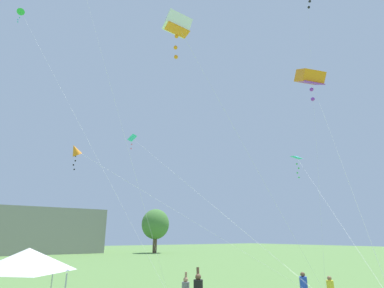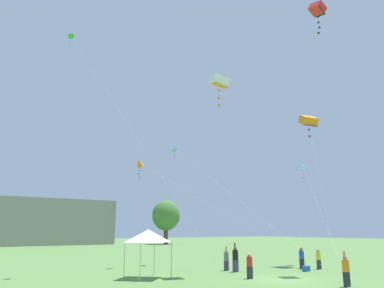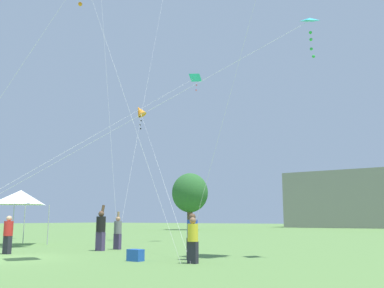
{
  "view_description": "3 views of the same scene",
  "coord_description": "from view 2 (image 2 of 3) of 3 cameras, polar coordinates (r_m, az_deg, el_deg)",
  "views": [
    {
      "loc": [
        -8.14,
        -7.01,
        3.39
      ],
      "look_at": [
        1.06,
        6.3,
        8.4
      ],
      "focal_mm": 28.0,
      "sensor_mm": 36.0,
      "label": 1
    },
    {
      "loc": [
        -18.52,
        -16.53,
        2.99
      ],
      "look_at": [
        -1.29,
        7.95,
        9.86
      ],
      "focal_mm": 35.0,
      "sensor_mm": 36.0,
      "label": 2
    },
    {
      "loc": [
        14.85,
        -9.17,
        1.42
      ],
      "look_at": [
        3.28,
        8.09,
        5.06
      ],
      "focal_mm": 40.0,
      "sensor_mm": 36.0,
      "label": 3
    }
  ],
  "objects": [
    {
      "name": "kite_white_box_6",
      "position": [
        29.42,
        4.16,
        9.47
      ],
      "size": [
        8.7,
        2.84,
        14.86
      ],
      "color": "silver",
      "rests_on": "ground"
    },
    {
      "name": "person_yellow_shirt",
      "position": [
        31.96,
        18.73,
        -16.21
      ],
      "size": [
        0.35,
        0.35,
        1.47
      ],
      "rotation": [
        0.0,
        0.0,
        0.08
      ],
      "color": "#282833",
      "rests_on": "ground"
    },
    {
      "name": "tree_far_centre",
      "position": [
        81.73,
        -3.97,
        -10.82
      ],
      "size": [
        6.1,
        5.49,
        9.2
      ],
      "color": "brown",
      "rests_on": "ground"
    },
    {
      "name": "kite_cyan_delta_3",
      "position": [
        35.61,
        -2.54,
        -1.02
      ],
      "size": [
        0.81,
        17.69,
        10.77
      ],
      "color": "silver",
      "rests_on": "ground"
    },
    {
      "name": "person_blue_shirt",
      "position": [
        32.04,
        16.36,
        -16.22
      ],
      "size": [
        0.38,
        0.38,
        1.61
      ],
      "rotation": [
        0.0,
        0.0,
        1.41
      ],
      "color": "#282833",
      "rests_on": "ground"
    },
    {
      "name": "festival_tent",
      "position": [
        25.07,
        -6.69,
        -13.74
      ],
      "size": [
        2.45,
        2.45,
        3.0
      ],
      "color": "#B7B7BC",
      "rests_on": "ground"
    },
    {
      "name": "person_grey_shirt",
      "position": [
        29.53,
        5.24,
        -17.02
      ],
      "size": [
        0.36,
        0.36,
        1.76
      ],
      "rotation": [
        0.0,
        0.0,
        0.32
      ],
      "color": "#473860",
      "rests_on": "ground"
    },
    {
      "name": "person_black_shirt",
      "position": [
        28.69,
        6.62,
        -16.84
      ],
      "size": [
        0.42,
        0.42,
        2.05
      ],
      "rotation": [
        0.0,
        0.0,
        1.55
      ],
      "color": "#473860",
      "rests_on": "ground"
    },
    {
      "name": "cooler_box",
      "position": [
        30.13,
        17.0,
        -17.71
      ],
      "size": [
        0.53,
        0.34,
        0.39
      ],
      "primitive_type": "cube",
      "color": "blue",
      "rests_on": "ground"
    },
    {
      "name": "distant_building",
      "position": [
        85.77,
        -22.32,
        -10.96
      ],
      "size": [
        27.48,
        15.5,
        9.03
      ],
      "primitive_type": "cube",
      "color": "gray",
      "rests_on": "ground"
    },
    {
      "name": "kite_green_diamond_2",
      "position": [
        43.63,
        -18.06,
        15.49
      ],
      "size": [
        9.0,
        15.09,
        23.94
      ],
      "color": "silver",
      "rests_on": "ground"
    },
    {
      "name": "kite_orange_box_7",
      "position": [
        29.6,
        17.33,
        3.35
      ],
      "size": [
        4.52,
        4.85,
        11.56
      ],
      "color": "silver",
      "rests_on": "ground"
    },
    {
      "name": "person_red_shirt",
      "position": [
        24.96,
        8.77,
        -17.74
      ],
      "size": [
        0.37,
        0.37,
        1.54
      ],
      "rotation": [
        0.0,
        0.0,
        5.57
      ],
      "color": "#282833",
      "rests_on": "ground"
    },
    {
      "name": "kite_orange_diamond_4",
      "position": [
        32.87,
        -7.99,
        -2.91
      ],
      "size": [
        11.43,
        10.4,
        9.18
      ],
      "color": "silver",
      "rests_on": "ground"
    },
    {
      "name": "kite_red_box_5",
      "position": [
        45.41,
        18.56,
        18.88
      ],
      "size": [
        7.84,
        3.5,
        27.32
      ],
      "color": "silver",
      "rests_on": "ground"
    },
    {
      "name": "ground_plane",
      "position": [
        25.0,
        13.82,
        -19.44
      ],
      "size": [
        220.0,
        220.0,
        0.0
      ],
      "primitive_type": "plane",
      "color": "#5B8442"
    },
    {
      "name": "kite_cyan_delta_0",
      "position": [
        36.74,
        16.55,
        -3.4
      ],
      "size": [
        9.93,
        10.54,
        9.15
      ],
      "color": "silver",
      "rests_on": "ground"
    },
    {
      "name": "person_orange_shirt",
      "position": [
        22.93,
        22.39,
        -17.21
      ],
      "size": [
        0.38,
        0.38,
        1.87
      ],
      "rotation": [
        0.0,
        0.0,
        3.15
      ],
      "color": "#282833",
      "rests_on": "ground"
    }
  ]
}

